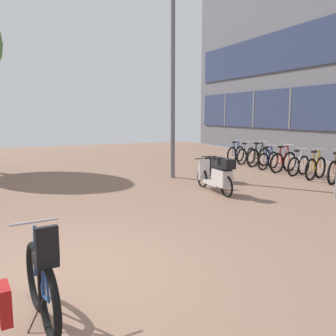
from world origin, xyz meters
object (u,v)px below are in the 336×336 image
(bicycle_rack_02, at_px, (316,168))
(bicycle_rack_06, at_px, (259,157))
(bicycle_rack_05, at_px, (268,160))
(scooter_near, at_px, (218,176))
(bicycle_rack_07, at_px, (246,156))
(bicycle_rack_03, at_px, (299,165))
(lamp_post, at_px, (173,63))
(bicycle_rack_08, at_px, (236,154))
(bicycle_rack_04, at_px, (283,162))
(scooter_mid, at_px, (217,168))
(bicycle_foreground, at_px, (39,285))

(bicycle_rack_02, distance_m, bicycle_rack_06, 3.09)
(bicycle_rack_05, relative_size, scooter_near, 0.67)
(bicycle_rack_02, distance_m, bicycle_rack_07, 3.86)
(bicycle_rack_03, xyz_separation_m, lamp_post, (-4.12, 1.37, 3.31))
(bicycle_rack_08, xyz_separation_m, scooter_near, (-4.21, -5.13, 0.11))
(lamp_post, bearing_deg, bicycle_rack_05, 2.43)
(bicycle_rack_04, height_order, scooter_mid, bicycle_rack_04)
(bicycle_rack_04, relative_size, bicycle_rack_05, 1.12)
(bicycle_rack_06, bearing_deg, bicycle_rack_07, 91.67)
(bicycle_foreground, relative_size, bicycle_rack_07, 1.05)
(lamp_post, bearing_deg, bicycle_rack_06, 12.46)
(scooter_mid, bearing_deg, bicycle_rack_05, 21.79)
(bicycle_rack_02, xyz_separation_m, bicycle_rack_07, (0.18, 3.85, -0.01))
(bicycle_rack_03, relative_size, bicycle_rack_08, 1.01)
(scooter_mid, height_order, lamp_post, lamp_post)
(bicycle_rack_02, relative_size, bicycle_rack_06, 0.93)
(bicycle_rack_07, relative_size, scooter_near, 0.68)
(bicycle_rack_06, bearing_deg, bicycle_rack_04, -94.99)
(bicycle_rack_04, relative_size, bicycle_rack_06, 1.00)
(bicycle_foreground, distance_m, bicycle_rack_08, 13.04)
(bicycle_rack_06, relative_size, bicycle_rack_07, 1.09)
(scooter_mid, relative_size, lamp_post, 0.24)
(bicycle_rack_06, xyz_separation_m, lamp_post, (-4.28, -0.95, 3.28))
(bicycle_rack_04, relative_size, bicycle_rack_08, 1.14)
(bicycle_rack_03, bearing_deg, lamp_post, 161.65)
(scooter_mid, bearing_deg, bicycle_rack_07, 40.61)
(lamp_post, bearing_deg, bicycle_rack_03, -18.35)
(bicycle_rack_02, bearing_deg, bicycle_rack_06, 86.29)
(scooter_near, bearing_deg, bicycle_rack_08, 50.59)
(bicycle_foreground, distance_m, bicycle_rack_03, 10.47)
(bicycle_rack_07, bearing_deg, bicycle_rack_08, 88.98)
(scooter_near, bearing_deg, bicycle_rack_03, 17.47)
(bicycle_rack_07, height_order, bicycle_rack_08, bicycle_rack_08)
(bicycle_rack_06, bearing_deg, bicycle_foreground, -138.94)
(bicycle_rack_07, height_order, scooter_near, scooter_near)
(bicycle_rack_03, distance_m, bicycle_rack_04, 0.77)
(bicycle_rack_04, height_order, bicycle_rack_05, bicycle_rack_04)
(scooter_mid, bearing_deg, scooter_near, -121.29)
(bicycle_rack_06, height_order, scooter_near, bicycle_rack_06)
(bicycle_foreground, bearing_deg, bicycle_rack_05, 38.68)
(bicycle_rack_06, bearing_deg, scooter_near, -139.64)
(bicycle_rack_02, xyz_separation_m, bicycle_rack_04, (0.07, 1.54, 0.01))
(bicycle_rack_02, bearing_deg, bicycle_rack_05, 89.18)
(scooter_near, height_order, lamp_post, lamp_post)
(bicycle_rack_03, xyz_separation_m, bicycle_rack_07, (0.14, 3.08, 0.01))
(bicycle_rack_03, distance_m, scooter_near, 4.26)
(bicycle_rack_06, height_order, bicycle_rack_07, bicycle_rack_06)
(bicycle_rack_04, bearing_deg, lamp_post, 171.82)
(scooter_near, distance_m, lamp_post, 4.15)
(bicycle_rack_03, bearing_deg, scooter_near, -162.53)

